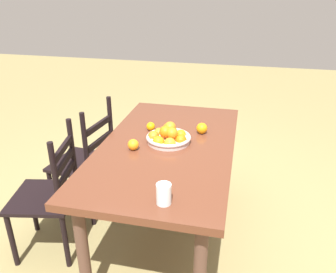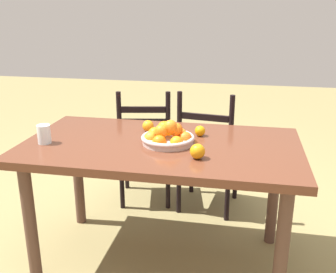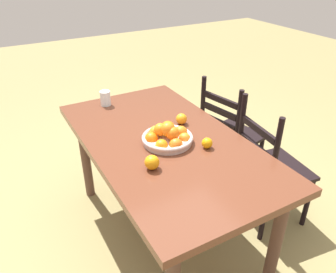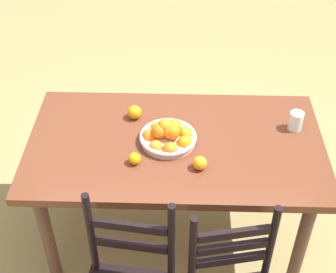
# 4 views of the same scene
# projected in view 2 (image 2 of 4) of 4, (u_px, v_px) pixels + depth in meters

# --- Properties ---
(ground_plane) EXTENTS (12.00, 12.00, 0.00)m
(ground_plane) POSITION_uv_depth(u_px,v_px,m) (162.00, 258.00, 2.49)
(ground_plane) COLOR olive
(dining_table) EXTENTS (1.58, 0.88, 0.78)m
(dining_table) POSITION_uv_depth(u_px,v_px,m) (161.00, 158.00, 2.28)
(dining_table) COLOR brown
(dining_table) RESTS_ON ground
(chair_near_window) EXTENTS (0.48, 0.48, 0.95)m
(chair_near_window) POSITION_uv_depth(u_px,v_px,m) (208.00, 156.00, 2.99)
(chair_near_window) COLOR black
(chair_near_window) RESTS_ON ground
(chair_by_cabinet) EXTENTS (0.49, 0.49, 0.93)m
(chair_by_cabinet) POSITION_uv_depth(u_px,v_px,m) (145.00, 149.00, 3.10)
(chair_by_cabinet) COLOR black
(chair_by_cabinet) RESTS_ON ground
(fruit_bowl) EXTENTS (0.30, 0.30, 0.15)m
(fruit_bowl) POSITION_uv_depth(u_px,v_px,m) (168.00, 136.00, 2.23)
(fruit_bowl) COLOR beige
(fruit_bowl) RESTS_ON dining_table
(orange_loose_0) EXTENTS (0.08, 0.08, 0.08)m
(orange_loose_0) POSITION_uv_depth(u_px,v_px,m) (197.00, 151.00, 2.00)
(orange_loose_0) COLOR orange
(orange_loose_0) RESTS_ON dining_table
(orange_loose_1) EXTENTS (0.06, 0.06, 0.06)m
(orange_loose_1) POSITION_uv_depth(u_px,v_px,m) (200.00, 131.00, 2.36)
(orange_loose_1) COLOR orange
(orange_loose_1) RESTS_ON dining_table
(orange_loose_2) EXTENTS (0.07, 0.07, 0.07)m
(orange_loose_2) POSITION_uv_depth(u_px,v_px,m) (148.00, 126.00, 2.44)
(orange_loose_2) COLOR orange
(orange_loose_2) RESTS_ON dining_table
(drinking_glass) EXTENTS (0.08, 0.08, 0.11)m
(drinking_glass) POSITION_uv_depth(u_px,v_px,m) (44.00, 134.00, 2.23)
(drinking_glass) COLOR silver
(drinking_glass) RESTS_ON dining_table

